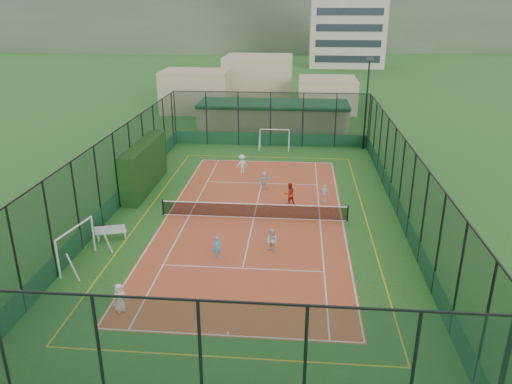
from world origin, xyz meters
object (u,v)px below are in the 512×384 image
(futsal_goal_near, at_px, (76,246))
(child_far_back, at_px, (264,180))
(clubhouse, at_px, (273,118))
(child_near_mid, at_px, (217,247))
(child_far_left, at_px, (242,164))
(coach, at_px, (289,194))
(child_far_right, at_px, (324,194))
(floodlight_ne, at_px, (366,104))
(child_near_right, at_px, (272,241))
(futsal_goal_far, at_px, (275,139))
(child_near_left, at_px, (120,298))
(white_bench, at_px, (111,232))
(floodlight_se, at_px, (512,335))

(futsal_goal_near, distance_m, child_far_back, 14.74)
(clubhouse, height_order, futsal_goal_near, clubhouse)
(child_near_mid, height_order, child_far_left, child_far_left)
(child_far_left, distance_m, coach, 7.32)
(clubhouse, distance_m, futsal_goal_near, 29.85)
(child_far_right, relative_size, coach, 0.85)
(child_near_mid, bearing_deg, floodlight_ne, 46.12)
(child_near_mid, bearing_deg, child_near_right, -1.48)
(floodlight_ne, height_order, child_near_mid, floodlight_ne)
(floodlight_ne, height_order, futsal_goal_near, floodlight_ne)
(child_far_right, bearing_deg, futsal_goal_far, -63.49)
(clubhouse, height_order, child_near_left, clubhouse)
(white_bench, bearing_deg, child_near_right, -22.30)
(futsal_goal_far, height_order, child_near_mid, futsal_goal_far)
(futsal_goal_near, relative_size, child_far_right, 2.41)
(futsal_goal_near, relative_size, coach, 2.05)
(white_bench, bearing_deg, floodlight_ne, 33.51)
(child_far_back, bearing_deg, child_far_right, 136.46)
(child_far_right, distance_m, child_far_back, 4.81)
(floodlight_se, distance_m, child_near_mid, 15.48)
(floodlight_se, xyz_separation_m, child_near_left, (-13.49, 6.02, -3.45))
(floodlight_se, bearing_deg, futsal_goal_far, 104.02)
(child_near_mid, bearing_deg, child_far_left, 71.87)
(futsal_goal_near, bearing_deg, clubhouse, -5.54)
(child_far_left, relative_size, child_far_back, 1.16)
(coach, bearing_deg, child_near_mid, 34.37)
(floodlight_se, height_order, child_far_left, floodlight_se)
(white_bench, distance_m, child_far_left, 13.74)
(clubhouse, xyz_separation_m, futsal_goal_far, (0.45, -5.96, -0.68))
(futsal_goal_near, bearing_deg, child_far_left, -12.94)
(white_bench, relative_size, child_near_right, 1.27)
(white_bench, xyz_separation_m, child_far_right, (12.28, 6.61, 0.18))
(child_far_left, height_order, child_far_back, child_far_left)
(floodlight_se, height_order, child_near_mid, floodlight_se)
(floodlight_ne, distance_m, child_near_right, 22.52)
(floodlight_se, height_order, futsal_goal_near, floodlight_se)
(futsal_goal_far, bearing_deg, floodlight_se, -75.10)
(child_far_right, bearing_deg, floodlight_ne, -97.32)
(white_bench, distance_m, coach, 11.68)
(clubhouse, bearing_deg, child_far_left, -97.38)
(child_far_back, bearing_deg, coach, 109.09)
(white_bench, bearing_deg, clubhouse, 55.57)
(futsal_goal_far, bearing_deg, floodlight_ne, 4.81)
(clubhouse, distance_m, child_near_left, 32.96)
(floodlight_se, distance_m, floodlight_ne, 33.20)
(child_far_right, xyz_separation_m, child_far_back, (-4.22, 2.31, 0.01))
(floodlight_ne, height_order, child_near_left, floodlight_ne)
(child_near_left, bearing_deg, child_near_right, 0.47)
(clubhouse, bearing_deg, white_bench, -106.89)
(floodlight_ne, distance_m, child_far_left, 13.47)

